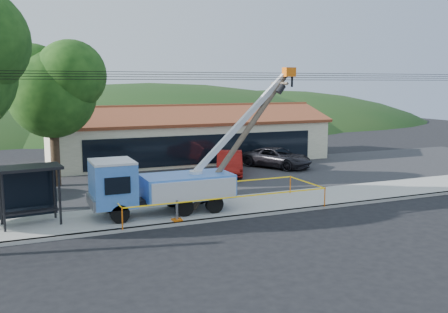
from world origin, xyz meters
TOP-DOWN VIEW (x-y plane):
  - ground at (0.00, 0.00)m, footprint 120.00×120.00m
  - curb at (0.00, 2.10)m, footprint 60.00×0.25m
  - sidewalk at (0.00, 4.00)m, footprint 60.00×4.00m
  - parking_lot at (0.00, 12.00)m, footprint 60.00×12.00m
  - strip_mall at (4.00, 19.98)m, footprint 22.50×8.53m
  - tree_lot at (-7.00, 13.00)m, footprint 6.30×5.60m
  - hill_center at (10.00, 55.00)m, footprint 89.60×64.00m
  - hill_east at (30.00, 55.00)m, footprint 72.80×52.00m
  - utility_truck at (-2.99, 3.98)m, footprint 10.52×3.67m
  - leaning_pole at (1.60, 3.97)m, footprint 5.51×1.63m
  - bus_shelter at (-8.80, 4.49)m, footprint 2.87×1.95m
  - caution_tape at (-0.07, 3.62)m, footprint 10.36×3.47m
  - car_silver at (-9.29, 11.14)m, footprint 3.84×4.75m
  - car_red at (4.35, 12.27)m, footprint 3.54×5.22m
  - car_dark at (8.85, 13.62)m, footprint 4.72×5.84m

SIDE VIEW (x-z plane):
  - ground at x=0.00m, z-range 0.00..0.00m
  - hill_center at x=10.00m, z-range -16.00..16.00m
  - hill_east at x=30.00m, z-range -13.00..13.00m
  - car_silver at x=-9.29m, z-range -0.76..0.76m
  - car_red at x=4.35m, z-range -0.81..0.81m
  - car_dark at x=8.85m, z-range -0.74..0.74m
  - parking_lot at x=0.00m, z-range 0.00..0.10m
  - curb at x=0.00m, z-range 0.00..0.15m
  - sidewalk at x=0.00m, z-range 0.00..0.15m
  - caution_tape at x=-0.07m, z-range 0.39..1.39m
  - utility_truck at x=-2.99m, z-range -1.93..5.10m
  - strip_mall at x=4.00m, z-range -0.46..4.22m
  - bus_shelter at x=-8.80m, z-range 0.76..3.38m
  - leaning_pole at x=1.60m, z-range 0.42..7.39m
  - tree_lot at x=-7.00m, z-range 1.74..10.68m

